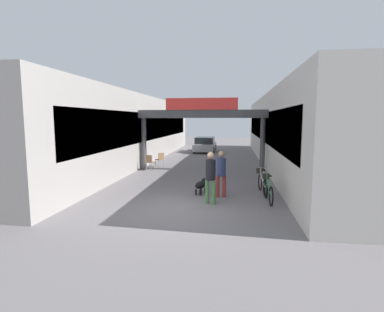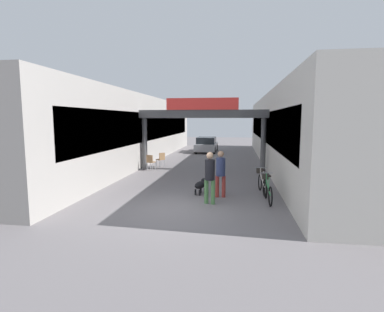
{
  "view_description": "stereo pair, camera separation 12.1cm",
  "coord_description": "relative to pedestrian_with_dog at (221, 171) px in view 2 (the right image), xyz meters",
  "views": [
    {
      "loc": [
        1.78,
        -9.1,
        2.87
      ],
      "look_at": [
        0.0,
        3.65,
        1.3
      ],
      "focal_mm": 28.0,
      "sensor_mm": 36.0,
      "label": 1
    },
    {
      "loc": [
        1.9,
        -9.08,
        2.87
      ],
      "look_at": [
        0.0,
        3.65,
        1.3
      ],
      "focal_mm": 28.0,
      "sensor_mm": 36.0,
      "label": 2
    }
  ],
  "objects": [
    {
      "name": "dog_on_leash",
      "position": [
        -0.77,
        0.39,
        -0.63
      ],
      "size": [
        0.54,
        0.83,
        0.58
      ],
      "color": "black",
      "rests_on": "ground_plane"
    },
    {
      "name": "ground_plane",
      "position": [
        -1.34,
        -1.83,
        -0.99
      ],
      "size": [
        80.0,
        80.0,
        0.0
      ],
      "primitive_type": "plane",
      "color": "slate"
    },
    {
      "name": "bicycle_green_nearest",
      "position": [
        1.67,
        -0.34,
        -0.56
      ],
      "size": [
        0.46,
        1.69,
        0.98
      ],
      "color": "black",
      "rests_on": "ground_plane"
    },
    {
      "name": "bicycle_silver_second",
      "position": [
        1.57,
        0.89,
        -0.56
      ],
      "size": [
        0.46,
        1.69,
        0.98
      ],
      "color": "black",
      "rests_on": "ground_plane"
    },
    {
      "name": "storefront_right",
      "position": [
        3.75,
        9.17,
        1.2
      ],
      "size": [
        3.0,
        26.0,
        4.38
      ],
      "color": "beige",
      "rests_on": "ground_plane"
    },
    {
      "name": "cafe_chair_wood_farther",
      "position": [
        -3.93,
        6.51,
        -0.45
      ],
      "size": [
        0.56,
        0.56,
        0.89
      ],
      "color": "gray",
      "rests_on": "ground_plane"
    },
    {
      "name": "bollard_post_metal",
      "position": [
        -0.36,
        0.83,
        -0.46
      ],
      "size": [
        0.1,
        0.1,
        1.05
      ],
      "color": "gray",
      "rests_on": "ground_plane"
    },
    {
      "name": "storefront_left",
      "position": [
        -6.43,
        9.17,
        1.2
      ],
      "size": [
        3.0,
        26.0,
        4.38
      ],
      "color": "#9E9993",
      "rests_on": "ground_plane"
    },
    {
      "name": "arcade_sign_gateway",
      "position": [
        -1.34,
        5.71,
        1.89
      ],
      "size": [
        7.4,
        0.47,
        4.05
      ],
      "color": "#4C4C4F",
      "rests_on": "ground_plane"
    },
    {
      "name": "pedestrian_with_dog",
      "position": [
        0.0,
        0.0,
        0.0
      ],
      "size": [
        0.39,
        0.37,
        1.73
      ],
      "color": "#99332D",
      "rests_on": "ground_plane"
    },
    {
      "name": "cafe_chair_wood_nearer",
      "position": [
        -4.24,
        5.32,
        -0.45
      ],
      "size": [
        0.49,
        0.49,
        0.89
      ],
      "color": "gray",
      "rests_on": "ground_plane"
    },
    {
      "name": "pedestrian_companion",
      "position": [
        -0.32,
        -0.94,
        0.04
      ],
      "size": [
        0.41,
        0.41,
        1.79
      ],
      "color": "#4C7F47",
      "rests_on": "ground_plane"
    },
    {
      "name": "parked_car_silver",
      "position": [
        -2.08,
        15.56,
        -0.35
      ],
      "size": [
        1.81,
        4.01,
        1.33
      ],
      "color": "#99999E",
      "rests_on": "ground_plane"
    }
  ]
}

